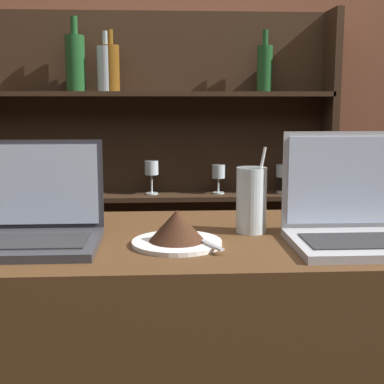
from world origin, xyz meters
The scene contains 6 objects.
back_wall centered at (0.00, 1.44, 1.35)m, with size 7.00×0.06×2.70m.
back_shelf centered at (-0.15, 1.36, 0.92)m, with size 1.55×0.18×1.73m.
laptop_near centered at (-0.40, 0.24, 1.08)m, with size 0.31×0.24×0.23m.
laptop_far centered at (0.33, 0.20, 1.09)m, with size 0.31×0.24×0.25m.
cake_plate centered at (-0.07, 0.21, 1.07)m, with size 0.20×0.20×0.08m.
water_glass centered at (0.11, 0.32, 1.12)m, with size 0.07×0.07×0.21m.
Camera 1 is at (-0.10, -0.94, 1.35)m, focal length 50.00 mm.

